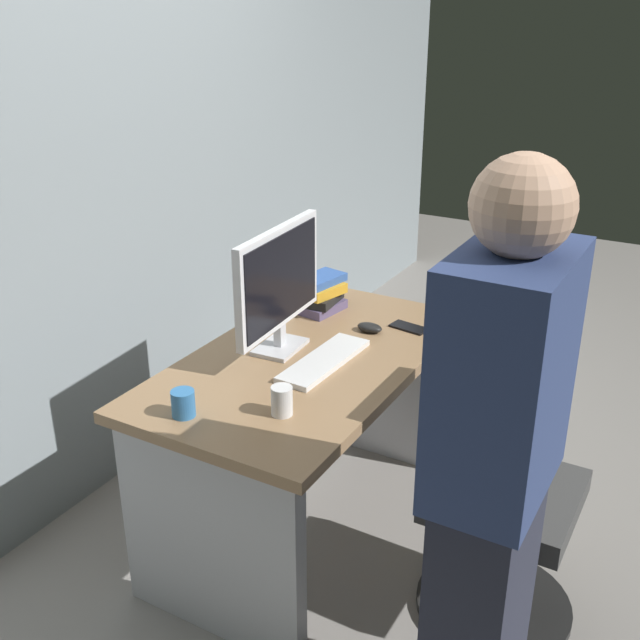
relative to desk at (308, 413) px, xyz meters
name	(u,v)px	position (x,y,z in m)	size (l,w,h in m)	color
ground_plane	(309,523)	(0.00, 0.00, -0.50)	(9.00, 9.00, 0.00)	gray
wall_back	(89,118)	(0.00, 0.94, 1.00)	(6.40, 0.10, 3.00)	gray
desk	(308,413)	(0.00, 0.00, 0.00)	(1.34, 0.75, 0.74)	#93704C
office_chair	(487,498)	(-0.07, -0.71, -0.07)	(0.52, 0.52, 0.94)	black
person_at_desk	(492,488)	(-0.59, -0.86, 0.34)	(0.40, 0.24, 1.64)	#262838
monitor	(279,283)	(0.00, 0.12, 0.49)	(0.54, 0.15, 0.46)	silver
keyboard	(324,361)	(-0.02, -0.08, 0.24)	(0.43, 0.13, 0.02)	white
mouse	(370,328)	(0.30, -0.10, 0.25)	(0.06, 0.10, 0.03)	black
cup_near_keyboard	(282,401)	(-0.39, -0.14, 0.28)	(0.07, 0.07, 0.09)	silver
cup_by_monitor	(183,403)	(-0.55, 0.12, 0.28)	(0.07, 0.07, 0.08)	#3372B2
book_stack	(321,294)	(0.39, 0.17, 0.31)	(0.23, 0.17, 0.14)	#594C72
cell_phone	(409,327)	(0.40, -0.22, 0.24)	(0.07, 0.14, 0.01)	black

